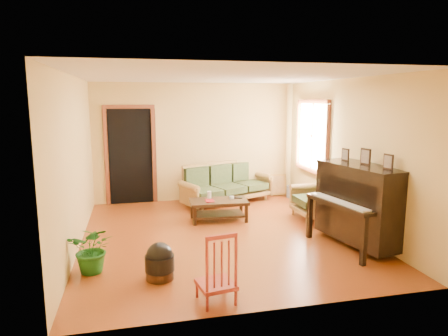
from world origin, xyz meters
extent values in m
plane|color=#64290D|center=(0.00, 0.00, 0.00)|extent=(5.00, 5.00, 0.00)
cube|color=black|center=(-1.45, 2.48, 1.02)|extent=(1.08, 0.16, 2.05)
cube|color=white|center=(2.21, 1.30, 1.50)|extent=(0.12, 1.36, 1.46)
cube|color=olive|center=(0.58, 2.00, 0.44)|extent=(2.20, 1.56, 0.87)
cube|color=black|center=(0.13, 0.80, 0.19)|extent=(1.10, 0.64, 0.39)
cube|color=olive|center=(1.95, 0.52, 0.44)|extent=(0.86, 0.90, 0.88)
cube|color=black|center=(1.96, -0.97, 0.64)|extent=(1.10, 1.57, 1.27)
cylinder|color=black|center=(-1.12, -1.45, 0.18)|extent=(0.44, 0.44, 0.35)
cube|color=maroon|center=(-0.54, -2.18, 0.42)|extent=(0.46, 0.49, 0.84)
cube|color=#BD933F|center=(1.91, 2.41, 0.26)|extent=(0.40, 0.12, 0.53)
cylinder|color=#324998|center=(2.14, 2.15, 0.14)|extent=(0.26, 0.26, 0.28)
imported|color=#175317|center=(-1.95, -1.07, 0.32)|extent=(0.68, 0.63, 0.65)
imported|color=maroon|center=(-0.13, 0.75, 0.40)|extent=(0.16, 0.21, 0.02)
cylinder|color=white|center=(-0.01, 1.00, 0.45)|extent=(0.10, 0.10, 0.13)
cylinder|color=white|center=(0.39, 0.84, 0.42)|extent=(0.11, 0.11, 0.06)
cube|color=black|center=(0.52, 0.86, 0.40)|extent=(0.16, 0.09, 0.02)
camera|label=1|loc=(-1.39, -6.26, 2.24)|focal=32.00mm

